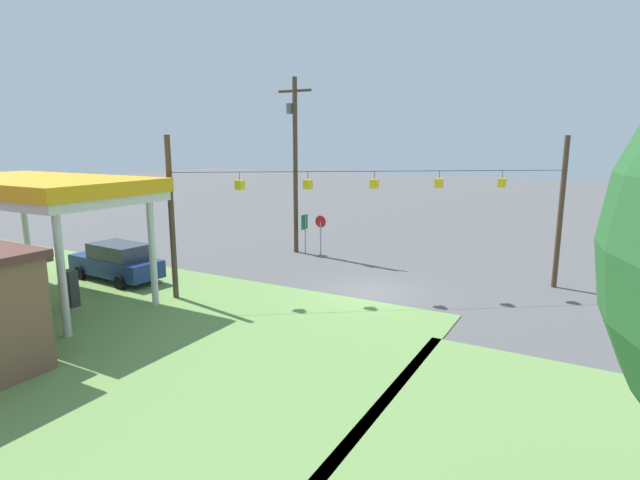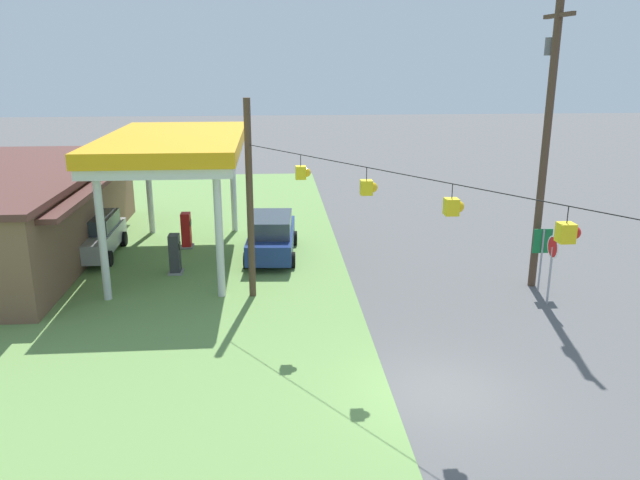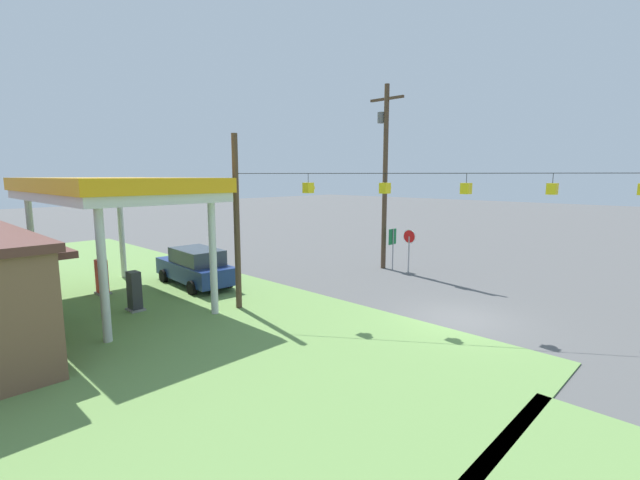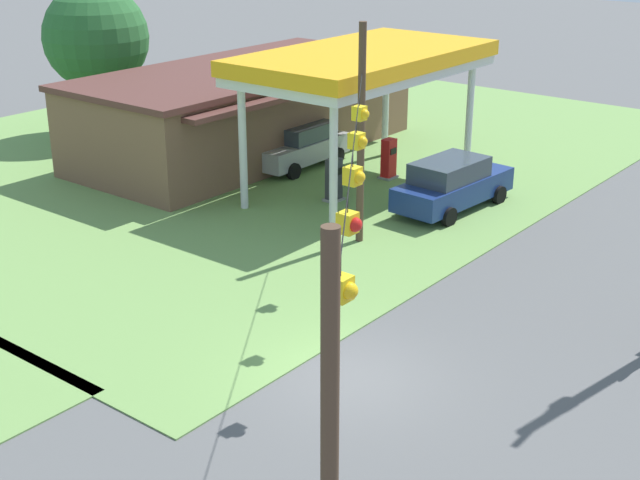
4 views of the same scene
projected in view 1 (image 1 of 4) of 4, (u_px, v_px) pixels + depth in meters
name	position (u px, v px, depth m)	size (l,w,h in m)	color
ground_plane	(372.00, 292.00, 22.80)	(160.00, 160.00, 0.00)	#565656
gas_station_canopy	(34.00, 190.00, 20.46)	(10.22, 5.44, 5.33)	silver
fuel_pump_near	(71.00, 291.00, 20.40)	(0.71, 0.56, 1.63)	gray
fuel_pump_far	(20.00, 279.00, 22.09)	(0.71, 0.56, 1.63)	gray
car_at_pumps_front	(117.00, 261.00, 24.58)	(5.25, 2.36, 1.89)	navy
stop_sign_roadside	(321.00, 226.00, 29.71)	(0.80, 0.08, 2.50)	#99999E
route_sign	(305.00, 226.00, 30.46)	(0.10, 0.70, 2.40)	gray
utility_pole_main	(295.00, 157.00, 30.03)	(2.20, 0.44, 10.50)	#4C3828
signal_span_gantry	(374.00, 207.00, 22.05)	(14.63, 10.24, 7.05)	#4C3828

